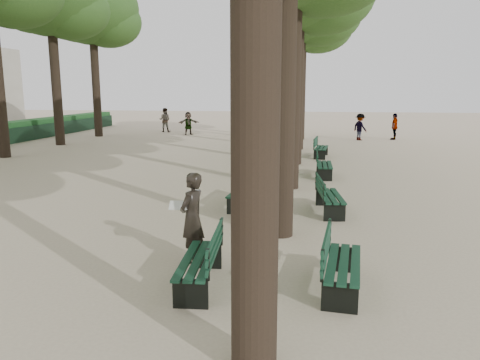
# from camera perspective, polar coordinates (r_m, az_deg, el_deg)

# --- Properties ---
(ground) EXTENTS (120.00, 120.00, 0.00)m
(ground) POSITION_cam_1_polar(r_m,az_deg,el_deg) (7.79, -7.81, -12.82)
(ground) COLOR beige
(ground) RESTS_ON ground
(tree_central_5) EXTENTS (6.00, 6.00, 9.95)m
(tree_central_5) POSITION_cam_1_polar(r_m,az_deg,el_deg) (30.17, 7.71, 19.55)
(tree_central_5) COLOR #33261C
(tree_central_5) RESTS_ON ground
(tree_far_5) EXTENTS (6.00, 6.00, 10.45)m
(tree_far_5) POSITION_cam_1_polar(r_m,az_deg,el_deg) (33.35, -17.63, 19.18)
(tree_far_5) COLOR #33261C
(tree_far_5) RESTS_ON ground
(bench_left_0) EXTENTS (0.68, 1.83, 0.92)m
(bench_left_0) POSITION_cam_1_polar(r_m,az_deg,el_deg) (7.68, -4.99, -10.92)
(bench_left_0) COLOR black
(bench_left_0) RESTS_ON ground
(bench_left_1) EXTENTS (0.75, 1.85, 0.92)m
(bench_left_1) POSITION_cam_1_polar(r_m,az_deg,el_deg) (12.58, 0.48, -2.13)
(bench_left_1) COLOR black
(bench_left_1) RESTS_ON ground
(bench_left_2) EXTENTS (0.75, 1.85, 0.92)m
(bench_left_2) POSITION_cam_1_polar(r_m,az_deg,el_deg) (17.35, 2.71, 1.52)
(bench_left_2) COLOR black
(bench_left_2) RESTS_ON ground
(bench_left_3) EXTENTS (0.67, 1.83, 0.92)m
(bench_left_3) POSITION_cam_1_polar(r_m,az_deg,el_deg) (22.45, 4.04, 3.68)
(bench_left_3) COLOR black
(bench_left_3) RESTS_ON ground
(bench_right_0) EXTENTS (0.75, 1.85, 0.92)m
(bench_right_0) POSITION_cam_1_polar(r_m,az_deg,el_deg) (7.69, 12.36, -11.12)
(bench_right_0) COLOR black
(bench_right_0) RESTS_ON ground
(bench_right_1) EXTENTS (0.76, 1.85, 0.92)m
(bench_right_1) POSITION_cam_1_polar(r_m,az_deg,el_deg) (12.22, 10.91, -2.73)
(bench_right_1) COLOR black
(bench_right_1) RESTS_ON ground
(bench_right_2) EXTENTS (0.57, 1.80, 0.92)m
(bench_right_2) POSITION_cam_1_polar(r_m,az_deg,el_deg) (17.20, 10.23, 1.27)
(bench_right_2) COLOR black
(bench_right_2) RESTS_ON ground
(bench_right_3) EXTENTS (0.76, 1.85, 0.92)m
(bench_right_3) POSITION_cam_1_polar(r_m,az_deg,el_deg) (22.17, 9.86, 3.45)
(bench_right_3) COLOR black
(bench_right_3) RESTS_ON ground
(man_with_map) EXTENTS (0.71, 0.74, 1.66)m
(man_with_map) POSITION_cam_1_polar(r_m,az_deg,el_deg) (8.62, -5.86, -4.54)
(man_with_map) COLOR black
(man_with_map) RESTS_ON ground
(pedestrian_e) EXTENTS (1.44, 0.98, 1.58)m
(pedestrian_e) POSITION_cam_1_polar(r_m,az_deg,el_deg) (32.95, -6.32, 6.89)
(pedestrian_e) COLOR #262628
(pedestrian_e) RESTS_ON ground
(pedestrian_b) EXTENTS (0.89, 1.05, 1.64)m
(pedestrian_b) POSITION_cam_1_polar(r_m,az_deg,el_deg) (30.10, 14.43, 6.28)
(pedestrian_b) COLOR #262628
(pedestrian_b) RESTS_ON ground
(pedestrian_d) EXTENTS (0.44, 0.92, 1.82)m
(pedestrian_d) POSITION_cam_1_polar(r_m,az_deg,el_deg) (32.30, -0.51, 7.08)
(pedestrian_d) COLOR #262628
(pedestrian_d) RESTS_ON ground
(pedestrian_c) EXTENTS (0.63, 1.02, 1.65)m
(pedestrian_c) POSITION_cam_1_polar(r_m,az_deg,el_deg) (30.98, 18.32, 6.20)
(pedestrian_c) COLOR #262628
(pedestrian_c) RESTS_ON ground
(pedestrian_a) EXTENTS (0.86, 0.37, 1.76)m
(pedestrian_a) POSITION_cam_1_polar(r_m,az_deg,el_deg) (35.33, -9.16, 7.23)
(pedestrian_a) COLOR #262628
(pedestrian_a) RESTS_ON ground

